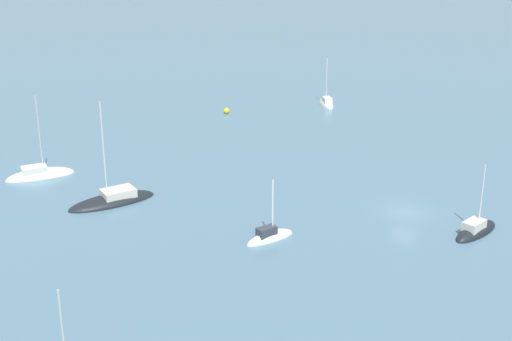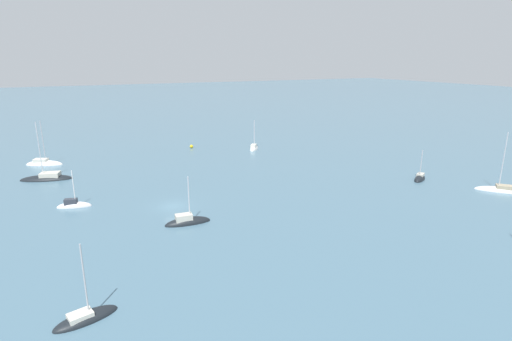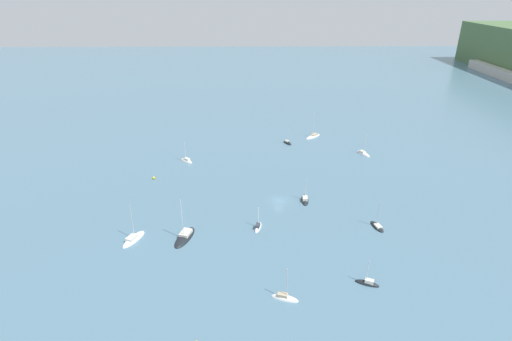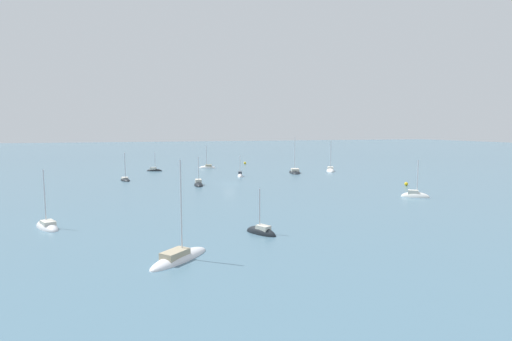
{
  "view_description": "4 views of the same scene",
  "coord_description": "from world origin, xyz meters",
  "px_view_note": "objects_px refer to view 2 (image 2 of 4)",
  "views": [
    {
      "loc": [
        57.22,
        30.82,
        27.76
      ],
      "look_at": [
        3.67,
        -16.1,
        1.44
      ],
      "focal_mm": 50.0,
      "sensor_mm": 36.0,
      "label": 1
    },
    {
      "loc": [
        13.1,
        55.45,
        21.21
      ],
      "look_at": [
        -17.38,
        -7.61,
        1.45
      ],
      "focal_mm": 28.0,
      "sensor_mm": 36.0,
      "label": 2
    },
    {
      "loc": [
        95.73,
        -7.91,
        54.12
      ],
      "look_at": [
        -12.1,
        -6.13,
        3.64
      ],
      "focal_mm": 28.0,
      "sensor_mm": 36.0,
      "label": 3
    },
    {
      "loc": [
        -89.2,
        20.69,
        12.89
      ],
      "look_at": [
        2.76,
        -7.3,
        2.64
      ],
      "focal_mm": 28.0,
      "sensor_mm": 36.0,
      "label": 4
    }
  ],
  "objects_px": {
    "sailboat_3": "(420,179)",
    "sailboat_9": "(47,179)",
    "sailboat_7": "(86,319)",
    "sailboat_6": "(44,164)",
    "sailboat_1": "(501,191)",
    "sailboat_10": "(74,206)",
    "mooring_buoy_0": "(191,146)",
    "sailboat_4": "(254,149)",
    "sailboat_8": "(187,222)"
  },
  "relations": [
    {
      "from": "sailboat_4",
      "to": "sailboat_7",
      "type": "height_order",
      "value": "sailboat_4"
    },
    {
      "from": "sailboat_9",
      "to": "mooring_buoy_0",
      "type": "distance_m",
      "value": 34.38
    },
    {
      "from": "sailboat_3",
      "to": "sailboat_7",
      "type": "distance_m",
      "value": 59.6
    },
    {
      "from": "sailboat_3",
      "to": "sailboat_6",
      "type": "xyz_separation_m",
      "value": [
        61.57,
        -41.39,
        0.03
      ]
    },
    {
      "from": "sailboat_4",
      "to": "sailboat_10",
      "type": "xyz_separation_m",
      "value": [
        40.64,
        23.27,
        0.02
      ]
    },
    {
      "from": "sailboat_3",
      "to": "sailboat_9",
      "type": "xyz_separation_m",
      "value": [
        60.85,
        -29.57,
        0.04
      ]
    },
    {
      "from": "sailboat_7",
      "to": "sailboat_6",
      "type": "bearing_deg",
      "value": 79.84
    },
    {
      "from": "sailboat_3",
      "to": "sailboat_7",
      "type": "height_order",
      "value": "sailboat_7"
    },
    {
      "from": "sailboat_7",
      "to": "sailboat_8",
      "type": "bearing_deg",
      "value": 35.35
    },
    {
      "from": "sailboat_6",
      "to": "mooring_buoy_0",
      "type": "height_order",
      "value": "sailboat_6"
    },
    {
      "from": "sailboat_1",
      "to": "sailboat_3",
      "type": "relative_size",
      "value": 1.63
    },
    {
      "from": "sailboat_4",
      "to": "sailboat_8",
      "type": "bearing_deg",
      "value": -178.72
    },
    {
      "from": "sailboat_3",
      "to": "sailboat_8",
      "type": "height_order",
      "value": "sailboat_8"
    },
    {
      "from": "sailboat_1",
      "to": "sailboat_9",
      "type": "bearing_deg",
      "value": 16.26
    },
    {
      "from": "sailboat_7",
      "to": "sailboat_1",
      "type": "bearing_deg",
      "value": -8.86
    },
    {
      "from": "sailboat_6",
      "to": "mooring_buoy_0",
      "type": "bearing_deg",
      "value": 28.0
    },
    {
      "from": "sailboat_9",
      "to": "sailboat_7",
      "type": "bearing_deg",
      "value": 111.21
    },
    {
      "from": "sailboat_8",
      "to": "sailboat_9",
      "type": "height_order",
      "value": "sailboat_9"
    },
    {
      "from": "sailboat_6",
      "to": "sailboat_8",
      "type": "relative_size",
      "value": 1.37
    },
    {
      "from": "sailboat_3",
      "to": "sailboat_8",
      "type": "distance_m",
      "value": 43.61
    },
    {
      "from": "sailboat_8",
      "to": "sailboat_6",
      "type": "bearing_deg",
      "value": 117.65
    },
    {
      "from": "sailboat_3",
      "to": "sailboat_4",
      "type": "distance_m",
      "value": 39.07
    },
    {
      "from": "sailboat_6",
      "to": "mooring_buoy_0",
      "type": "relative_size",
      "value": 12.4
    },
    {
      "from": "sailboat_8",
      "to": "sailboat_3",
      "type": "bearing_deg",
      "value": 5.95
    },
    {
      "from": "sailboat_1",
      "to": "mooring_buoy_0",
      "type": "xyz_separation_m",
      "value": [
        36.39,
        -54.26,
        0.3
      ]
    },
    {
      "from": "sailboat_4",
      "to": "mooring_buoy_0",
      "type": "xyz_separation_m",
      "value": [
        13.12,
        -8.09,
        0.3
      ]
    },
    {
      "from": "sailboat_6",
      "to": "sailboat_7",
      "type": "distance_m",
      "value": 58.57
    },
    {
      "from": "sailboat_4",
      "to": "sailboat_6",
      "type": "height_order",
      "value": "sailboat_6"
    },
    {
      "from": "sailboat_3",
      "to": "sailboat_4",
      "type": "relative_size",
      "value": 0.81
    },
    {
      "from": "sailboat_4",
      "to": "sailboat_6",
      "type": "relative_size",
      "value": 0.79
    },
    {
      "from": "sailboat_1",
      "to": "sailboat_4",
      "type": "distance_m",
      "value": 51.7
    },
    {
      "from": "sailboat_1",
      "to": "sailboat_9",
      "type": "relative_size",
      "value": 0.93
    },
    {
      "from": "sailboat_8",
      "to": "mooring_buoy_0",
      "type": "distance_m",
      "value": 46.75
    },
    {
      "from": "mooring_buoy_0",
      "to": "sailboat_3",
      "type": "bearing_deg",
      "value": 124.05
    },
    {
      "from": "sailboat_6",
      "to": "sailboat_9",
      "type": "xyz_separation_m",
      "value": [
        -0.72,
        11.82,
        0.01
      ]
    },
    {
      "from": "mooring_buoy_0",
      "to": "sailboat_6",
      "type": "bearing_deg",
      "value": 3.9
    },
    {
      "from": "sailboat_3",
      "to": "sailboat_9",
      "type": "bearing_deg",
      "value": -56.0
    },
    {
      "from": "sailboat_3",
      "to": "sailboat_10",
      "type": "bearing_deg",
      "value": -42.18
    },
    {
      "from": "sailboat_6",
      "to": "sailboat_8",
      "type": "xyz_separation_m",
      "value": [
        -17.97,
        42.37,
        0.01
      ]
    },
    {
      "from": "sailboat_3",
      "to": "sailboat_1",
      "type": "bearing_deg",
      "value": 92.93
    },
    {
      "from": "sailboat_4",
      "to": "mooring_buoy_0",
      "type": "height_order",
      "value": "sailboat_4"
    },
    {
      "from": "sailboat_3",
      "to": "sailboat_10",
      "type": "distance_m",
      "value": 58.27
    },
    {
      "from": "sailboat_1",
      "to": "mooring_buoy_0",
      "type": "height_order",
      "value": "sailboat_1"
    },
    {
      "from": "sailboat_1",
      "to": "sailboat_10",
      "type": "distance_m",
      "value": 67.89
    },
    {
      "from": "sailboat_8",
      "to": "sailboat_10",
      "type": "height_order",
      "value": "sailboat_8"
    },
    {
      "from": "sailboat_8",
      "to": "sailboat_4",
      "type": "bearing_deg",
      "value": 57.88
    },
    {
      "from": "sailboat_3",
      "to": "sailboat_4",
      "type": "bearing_deg",
      "value": -95.37
    },
    {
      "from": "sailboat_6",
      "to": "sailboat_1",
      "type": "bearing_deg",
      "value": -13.14
    },
    {
      "from": "sailboat_7",
      "to": "sailboat_8",
      "type": "height_order",
      "value": "sailboat_7"
    },
    {
      "from": "sailboat_9",
      "to": "sailboat_10",
      "type": "bearing_deg",
      "value": 119.22
    }
  ]
}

